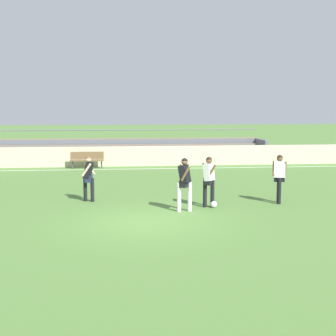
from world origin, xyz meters
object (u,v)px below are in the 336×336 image
at_px(bench_near_bin, 87,158).
at_px(player_white_wide_right, 209,177).
at_px(player_dark_pressing_high, 88,175).
at_px(player_white_on_ball, 279,174).
at_px(player_dark_deep_cover, 185,180).
at_px(soccer_ball, 214,204).
at_px(bleacher_stand, 123,150).

distance_m(bench_near_bin, player_white_wide_right, 11.76).
height_order(player_white_wide_right, player_dark_pressing_high, player_white_wide_right).
relative_size(player_white_wide_right, player_white_on_ball, 1.00).
distance_m(player_dark_deep_cover, player_white_on_ball, 3.57).
height_order(player_white_wide_right, player_white_on_ball, same).
distance_m(bench_near_bin, soccer_ball, 11.93).
bearing_deg(player_white_wide_right, player_dark_pressing_high, 160.50).
distance_m(bench_near_bin, player_white_on_ball, 12.66).
bearing_deg(player_white_on_ball, player_white_wide_right, -171.37).
xyz_separation_m(bleacher_stand, soccer_ball, (2.81, -13.49, -0.66)).
distance_m(bleacher_stand, soccer_ball, 13.79).
relative_size(player_dark_deep_cover, player_dark_pressing_high, 1.06).
bearing_deg(player_dark_deep_cover, player_dark_pressing_high, 147.48).
height_order(player_dark_deep_cover, player_dark_pressing_high, player_dark_deep_cover).
xyz_separation_m(bench_near_bin, player_dark_pressing_high, (0.62, -9.37, 0.41)).
xyz_separation_m(player_white_on_ball, player_dark_pressing_high, (-6.57, 1.04, -0.05)).
bearing_deg(bench_near_bin, player_white_wide_right, -66.75).
bearing_deg(player_dark_pressing_high, bleacher_stand, 83.50).
distance_m(player_white_on_ball, soccer_ball, 2.61).
bearing_deg(bench_near_bin, player_dark_pressing_high, -86.24).
relative_size(bench_near_bin, player_white_on_ball, 1.07).
relative_size(bleacher_stand, player_dark_pressing_high, 10.69).
distance_m(player_white_wide_right, player_white_on_ball, 2.58).
relative_size(player_white_on_ball, soccer_ball, 7.66).
relative_size(bench_near_bin, player_white_wide_right, 1.07).
height_order(player_white_wide_right, player_dark_deep_cover, player_dark_deep_cover).
xyz_separation_m(player_white_wide_right, player_dark_pressing_high, (-4.02, 1.42, -0.05)).
bearing_deg(bench_near_bin, soccer_ball, -66.31).
bearing_deg(player_dark_pressing_high, player_dark_deep_cover, -32.52).
distance_m(player_white_wide_right, player_dark_pressing_high, 4.27).
distance_m(player_white_wide_right, player_dark_deep_cover, 1.06).
relative_size(bleacher_stand, bench_near_bin, 9.61).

